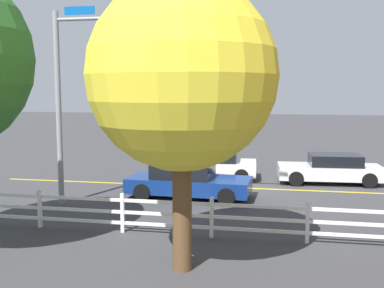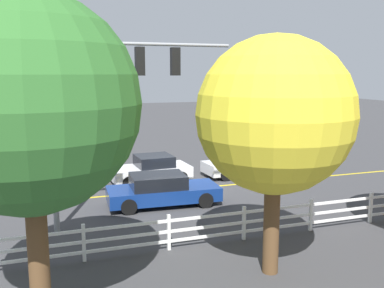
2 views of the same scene
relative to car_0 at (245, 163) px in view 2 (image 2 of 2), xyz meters
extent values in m
plane|color=#38383A|center=(4.51, 1.73, -0.64)|extent=(120.00, 120.00, 0.00)
cube|color=gold|center=(0.51, 1.73, -0.63)|extent=(28.00, 0.16, 0.01)
cylinder|color=gray|center=(10.00, 5.61, 2.77)|extent=(0.20, 0.20, 6.82)
cylinder|color=gray|center=(6.77, 5.61, 5.89)|extent=(6.46, 0.12, 0.12)
cube|color=#0C59B2|center=(9.10, 5.63, 6.17)|extent=(1.10, 0.03, 0.28)
cube|color=black|center=(6.93, 5.61, 5.29)|extent=(0.32, 0.28, 1.00)
sphere|color=red|center=(6.93, 5.46, 5.61)|extent=(0.17, 0.17, 0.17)
sphere|color=orange|center=(6.93, 5.46, 5.29)|extent=(0.17, 0.17, 0.17)
sphere|color=#148C19|center=(6.93, 5.46, 4.97)|extent=(0.17, 0.17, 0.17)
cube|color=black|center=(5.62, 5.61, 5.29)|extent=(0.32, 0.28, 1.00)
sphere|color=red|center=(5.62, 5.46, 5.61)|extent=(0.17, 0.17, 0.17)
sphere|color=orange|center=(5.62, 5.46, 5.29)|extent=(0.17, 0.17, 0.17)
sphere|color=#148C19|center=(5.62, 5.46, 4.97)|extent=(0.17, 0.17, 0.17)
cube|color=silver|center=(0.06, 0.00, -0.13)|extent=(4.54, 1.99, 0.58)
cube|color=black|center=(-0.17, -0.01, 0.41)|extent=(2.26, 1.68, 0.49)
cylinder|color=black|center=(1.52, 0.90, -0.32)|extent=(0.65, 0.26, 0.64)
cylinder|color=black|center=(1.61, -0.72, -0.32)|extent=(0.65, 0.26, 0.64)
cylinder|color=black|center=(-1.50, 0.72, -0.32)|extent=(0.65, 0.26, 0.64)
cylinder|color=black|center=(-1.41, -0.89, -0.32)|extent=(0.65, 0.26, 0.64)
cube|color=silver|center=(5.27, -0.12, -0.11)|extent=(4.06, 2.15, 0.61)
cube|color=black|center=(5.07, -0.13, 0.47)|extent=(1.87, 1.84, 0.55)
cylinder|color=black|center=(6.57, 0.86, -0.32)|extent=(0.65, 0.25, 0.64)
cylinder|color=black|center=(6.66, -0.97, -0.32)|extent=(0.65, 0.25, 0.64)
cylinder|color=black|center=(3.87, 0.72, -0.32)|extent=(0.65, 0.25, 0.64)
cylinder|color=black|center=(3.97, -1.10, -0.32)|extent=(0.65, 0.25, 0.64)
cube|color=navy|center=(5.64, 3.80, -0.14)|extent=(4.74, 2.09, 0.56)
cube|color=black|center=(5.87, 3.79, 0.42)|extent=(2.31, 1.79, 0.55)
cylinder|color=black|center=(4.02, 3.00, -0.32)|extent=(0.65, 0.25, 0.64)
cylinder|color=black|center=(4.10, 4.75, -0.32)|extent=(0.65, 0.25, 0.64)
cylinder|color=black|center=(7.18, 2.85, -0.32)|extent=(0.65, 0.25, 0.64)
cylinder|color=black|center=(7.26, 4.61, -0.32)|extent=(0.65, 0.25, 0.64)
cube|color=white|center=(-1.09, 8.41, -0.06)|extent=(0.10, 0.10, 1.15)
cube|color=white|center=(1.51, 8.41, -0.06)|extent=(0.10, 0.10, 1.15)
cube|color=white|center=(4.11, 8.41, -0.06)|extent=(0.10, 0.10, 1.15)
cube|color=white|center=(6.71, 8.41, -0.06)|extent=(0.10, 0.10, 1.15)
cube|color=white|center=(9.31, 8.41, -0.06)|extent=(0.10, 0.10, 1.15)
cube|color=white|center=(1.51, 8.41, 0.31)|extent=(26.00, 0.06, 0.09)
cube|color=white|center=(1.51, 8.41, -0.04)|extent=(26.00, 0.06, 0.09)
cube|color=white|center=(1.51, 8.41, -0.36)|extent=(26.00, 0.06, 0.09)
cylinder|color=brown|center=(4.44, 10.80, 0.78)|extent=(0.44, 0.44, 2.84)
sphere|color=yellow|center=(4.44, 10.80, 3.79)|extent=(4.22, 4.22, 4.22)
cylinder|color=brown|center=(10.49, 11.05, 0.90)|extent=(0.46, 0.46, 3.08)
sphere|color=#2D6628|center=(10.49, 11.05, 4.23)|extent=(4.77, 4.77, 4.77)
camera|label=1|loc=(2.36, 20.72, 3.47)|focal=42.86mm
camera|label=2|loc=(10.17, 20.77, 4.87)|focal=40.14mm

